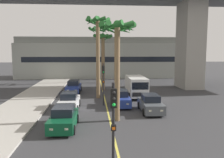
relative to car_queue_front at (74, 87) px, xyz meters
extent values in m
cube|color=#ADA89E|center=(-4.16, -12.90, -0.65)|extent=(4.80, 80.00, 0.15)
cube|color=#DBCC4C|center=(3.84, -4.90, -0.72)|extent=(0.14, 56.00, 0.01)
cube|color=gray|center=(16.53, 2.66, 5.46)|extent=(2.80, 4.40, 12.36)
cube|color=#ADB2A8|center=(3.84, 18.35, 2.69)|extent=(32.42, 8.00, 6.82)
cube|color=gray|center=(3.84, 18.35, 6.70)|extent=(31.77, 7.20, 1.20)
cube|color=black|center=(3.84, 14.33, 3.03)|extent=(29.18, 0.04, 1.00)
cube|color=navy|center=(0.00, -0.03, -0.14)|extent=(1.83, 4.15, 0.80)
cube|color=black|center=(0.00, 0.12, 0.54)|extent=(1.46, 2.09, 0.60)
cube|color=#F2EDCC|center=(0.40, -2.06, -0.09)|extent=(0.24, 0.09, 0.14)
cube|color=#F2EDCC|center=(-0.53, -2.03, -0.09)|extent=(0.24, 0.09, 0.14)
cylinder|color=black|center=(0.77, -1.33, -0.40)|extent=(0.24, 0.65, 0.64)
cylinder|color=black|center=(-0.85, -1.28, -0.40)|extent=(0.24, 0.65, 0.64)
cylinder|color=black|center=(0.85, 1.21, -0.40)|extent=(0.24, 0.65, 0.64)
cylinder|color=black|center=(-0.77, 1.26, -0.40)|extent=(0.24, 0.65, 0.64)
cube|color=navy|center=(5.22, -7.94, -0.14)|extent=(1.77, 4.13, 0.80)
cube|color=black|center=(5.23, -7.79, 0.54)|extent=(1.43, 2.07, 0.60)
cube|color=#F2EDCC|center=(5.65, -9.96, -0.09)|extent=(0.24, 0.08, 0.14)
cube|color=#F2EDCC|center=(4.72, -9.94, -0.09)|extent=(0.24, 0.08, 0.14)
cylinder|color=black|center=(6.01, -9.23, -0.40)|extent=(0.23, 0.64, 0.64)
cylinder|color=black|center=(4.39, -9.20, -0.40)|extent=(0.23, 0.64, 0.64)
cylinder|color=black|center=(6.05, -6.69, -0.40)|extent=(0.23, 0.64, 0.64)
cylinder|color=black|center=(4.44, -6.66, -0.40)|extent=(0.23, 0.64, 0.64)
cube|color=#4C5156|center=(7.63, -10.52, -0.14)|extent=(1.80, 4.14, 0.80)
cube|color=black|center=(7.63, -10.37, 0.54)|extent=(1.45, 2.08, 0.60)
cube|color=#F2EDCC|center=(8.04, -12.54, -0.09)|extent=(0.24, 0.09, 0.14)
cube|color=#F2EDCC|center=(7.11, -12.52, -0.09)|extent=(0.24, 0.09, 0.14)
cylinder|color=black|center=(8.40, -11.81, -0.40)|extent=(0.24, 0.65, 0.64)
cylinder|color=black|center=(6.79, -11.77, -0.40)|extent=(0.24, 0.65, 0.64)
cylinder|color=black|center=(8.47, -9.27, -0.40)|extent=(0.24, 0.65, 0.64)
cylinder|color=black|center=(6.85, -9.23, -0.40)|extent=(0.24, 0.65, 0.64)
cube|color=#0C4728|center=(0.46, -14.46, -0.14)|extent=(1.79, 4.14, 0.80)
cube|color=black|center=(0.47, -14.31, 0.54)|extent=(1.44, 2.08, 0.60)
cube|color=#F2EDCC|center=(0.88, -16.48, -0.09)|extent=(0.24, 0.09, 0.14)
cube|color=#F2EDCC|center=(-0.05, -16.46, -0.09)|extent=(0.24, 0.09, 0.14)
cylinder|color=black|center=(1.24, -15.75, -0.40)|extent=(0.23, 0.64, 0.64)
cylinder|color=black|center=(-0.37, -15.71, -0.40)|extent=(0.23, 0.64, 0.64)
cylinder|color=black|center=(1.30, -13.21, -0.40)|extent=(0.23, 0.64, 0.64)
cylinder|color=black|center=(-0.32, -13.17, -0.40)|extent=(0.23, 0.64, 0.64)
cube|color=white|center=(0.30, -8.87, -0.14)|extent=(1.81, 4.14, 0.80)
cube|color=black|center=(0.30, -8.72, 0.54)|extent=(1.45, 2.09, 0.60)
cube|color=#F2EDCC|center=(0.71, -10.89, -0.09)|extent=(0.24, 0.09, 0.14)
cube|color=#F2EDCC|center=(-0.22, -10.86, -0.09)|extent=(0.24, 0.09, 0.14)
cylinder|color=black|center=(1.07, -10.16, -0.40)|extent=(0.24, 0.65, 0.64)
cylinder|color=black|center=(-0.54, -10.12, -0.40)|extent=(0.24, 0.65, 0.64)
cylinder|color=black|center=(1.14, -7.62, -0.40)|extent=(0.24, 0.65, 0.64)
cylinder|color=black|center=(-0.48, -7.57, -0.40)|extent=(0.24, 0.65, 0.64)
cube|color=silver|center=(7.61, -3.42, 0.59)|extent=(2.05, 5.22, 2.10)
cube|color=black|center=(7.58, -5.98, 0.94)|extent=(1.80, 0.10, 0.80)
cube|color=black|center=(7.58, -6.04, 0.01)|extent=(1.70, 0.08, 0.44)
cylinder|color=black|center=(8.54, -4.99, -0.34)|extent=(0.27, 0.76, 0.76)
cylinder|color=black|center=(6.64, -4.97, -0.34)|extent=(0.27, 0.76, 0.76)
cylinder|color=black|center=(8.57, -1.87, -0.34)|extent=(0.27, 0.76, 0.76)
cylinder|color=black|center=(6.67, -1.85, -0.34)|extent=(0.27, 0.76, 0.76)
cylinder|color=black|center=(3.36, -21.61, 1.38)|extent=(0.12, 0.12, 4.20)
cube|color=black|center=(3.36, -21.75, 2.88)|extent=(0.24, 0.20, 0.76)
sphere|color=black|center=(3.36, -21.85, 3.12)|extent=(0.14, 0.14, 0.14)
sphere|color=black|center=(3.36, -21.85, 2.88)|extent=(0.14, 0.14, 0.14)
sphere|color=#19D83F|center=(3.36, -21.85, 2.64)|extent=(0.14, 0.14, 0.14)
cube|color=black|center=(3.36, -21.73, 1.68)|extent=(0.20, 0.16, 0.24)
cube|color=orange|center=(3.36, -21.81, 1.68)|extent=(0.12, 0.03, 0.12)
cylinder|color=black|center=(3.55, -7.60, 1.38)|extent=(0.12, 0.12, 4.20)
cube|color=black|center=(3.55, -7.74, 2.88)|extent=(0.24, 0.20, 0.76)
sphere|color=black|center=(3.55, -7.84, 3.12)|extent=(0.14, 0.14, 0.14)
sphere|color=black|center=(3.55, -7.84, 2.88)|extent=(0.14, 0.14, 0.14)
sphere|color=#19D83F|center=(3.55, -7.84, 2.64)|extent=(0.14, 0.14, 0.14)
cube|color=black|center=(3.55, -7.72, 1.68)|extent=(0.20, 0.16, 0.24)
cube|color=orange|center=(3.55, -7.80, 1.68)|extent=(0.12, 0.03, 0.12)
cylinder|color=brown|center=(3.91, 1.54, 2.93)|extent=(0.47, 0.47, 7.30)
sphere|color=#236028|center=(3.91, 1.54, 6.73)|extent=(0.60, 0.60, 0.60)
cone|color=#236028|center=(4.74, 1.52, 6.45)|extent=(0.49, 1.72, 0.96)
cone|color=#236028|center=(4.48, 2.15, 6.54)|extent=(1.56, 1.49, 0.80)
cone|color=#236028|center=(3.65, 2.33, 6.42)|extent=(1.76, 0.96, 1.00)
cone|color=#236028|center=(3.23, 2.01, 6.56)|extent=(1.33, 1.67, 0.78)
cone|color=#236028|center=(3.17, 1.18, 6.42)|extent=(1.14, 1.73, 1.00)
cone|color=#236028|center=(3.78, 0.72, 6.48)|extent=(1.76, 0.72, 0.91)
cone|color=#236028|center=(4.51, 0.97, 6.38)|extent=(1.49, 1.54, 1.05)
cylinder|color=brown|center=(3.49, 9.00, 3.75)|extent=(0.41, 0.41, 8.94)
sphere|color=#236028|center=(3.49, 9.00, 8.37)|extent=(0.60, 0.60, 0.60)
cone|color=#236028|center=(4.60, 9.09, 8.08)|extent=(0.63, 2.30, 0.99)
cone|color=#236028|center=(4.12, 9.92, 8.03)|extent=(2.11, 1.65, 1.07)
cone|color=#236028|center=(3.09, 10.04, 8.00)|extent=(2.26, 1.22, 1.11)
cone|color=#236028|center=(2.48, 9.49, 8.03)|extent=(1.38, 2.23, 1.07)
cone|color=#236028|center=(2.46, 8.56, 8.18)|extent=(1.30, 2.26, 0.81)
cone|color=#236028|center=(3.37, 7.89, 8.15)|extent=(2.31, 0.68, 0.85)
cone|color=#236028|center=(4.12, 8.08, 8.01)|extent=(2.11, 1.63, 1.10)
cylinder|color=brown|center=(4.39, -12.90, 2.90)|extent=(0.42, 0.42, 7.25)
sphere|color=#236028|center=(4.39, -12.90, 6.68)|extent=(0.60, 0.60, 0.60)
cone|color=#236028|center=(5.30, -13.03, 6.37)|extent=(0.71, 1.93, 1.00)
cone|color=#236028|center=(5.13, -12.35, 6.44)|extent=(1.48, 1.78, 0.88)
cone|color=#236028|center=(4.67, -12.02, 6.37)|extent=(1.93, 1.00, 0.99)
cone|color=#236028|center=(3.84, -12.16, 6.34)|extent=(1.78, 1.47, 1.05)
cone|color=#236028|center=(3.53, -12.55, 6.43)|extent=(1.13, 1.92, 0.91)
cone|color=#236028|center=(3.49, -13.09, 6.35)|extent=(0.83, 1.93, 1.03)
cone|color=#236028|center=(3.87, -13.66, 6.44)|extent=(1.82, 1.42, 0.89)
cone|color=#236028|center=(4.59, -13.80, 6.48)|extent=(1.94, 0.85, 0.81)
cone|color=#236028|center=(5.05, -13.54, 6.33)|extent=(1.62, 1.66, 1.05)
cylinder|color=brown|center=(3.11, -3.91, 3.67)|extent=(0.44, 0.44, 8.79)
sphere|color=#236028|center=(3.11, -3.91, 8.22)|extent=(0.60, 0.60, 0.60)
cone|color=#236028|center=(4.00, -3.84, 8.03)|extent=(0.58, 1.87, 0.79)
cone|color=#236028|center=(3.80, -3.33, 7.99)|extent=(1.52, 1.69, 0.86)
cone|color=#236028|center=(3.07, -3.02, 7.85)|extent=(1.84, 0.53, 1.09)
cone|color=#236028|center=(2.56, -3.20, 7.86)|extent=(1.70, 1.47, 1.07)
cone|color=#236028|center=(2.23, -3.80, 8.03)|extent=(0.67, 1.88, 0.79)
cone|color=#236028|center=(2.45, -4.51, 7.89)|extent=(1.56, 1.65, 1.03)
cone|color=#236028|center=(3.09, -4.80, 7.98)|extent=(1.85, 0.49, 0.89)
cone|color=#236028|center=(3.83, -4.44, 7.94)|extent=(1.46, 1.73, 0.94)
camera|label=1|loc=(2.57, -30.83, 4.74)|focal=38.04mm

